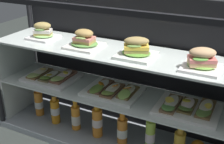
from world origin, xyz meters
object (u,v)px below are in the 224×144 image
Objects in this scene: open_sandwich_tray_right_of_center at (51,76)px; juice_bottle_front_second at (150,135)px; open_sandwich_tray_mid_right at (188,107)px; plated_roll_sandwich_near_left_corner at (136,50)px; juice_bottle_front_fourth at (76,117)px; juice_bottle_back_left at (122,130)px; plated_roll_sandwich_far_right at (84,41)px; plated_roll_sandwich_far_left at (43,32)px; juice_bottle_near_post at (97,122)px; juice_bottle_tucked_behind at (39,103)px; open_sandwich_tray_near_left_corner at (113,90)px; juice_bottle_front_left_end at (55,110)px; plated_roll_sandwich_mid_right at (202,61)px.

open_sandwich_tray_right_of_center is 0.76m from juice_bottle_front_second.
plated_roll_sandwich_near_left_corner is at bearing -174.28° from open_sandwich_tray_mid_right.
plated_roll_sandwich_near_left_corner is 0.68m from juice_bottle_front_fourth.
juice_bottle_front_second is (0.11, 0.00, -0.52)m from plated_roll_sandwich_near_left_corner.
plated_roll_sandwich_near_left_corner is 0.88× the size of juice_bottle_back_left.
juice_bottle_front_fourth is at bearing -178.82° from juice_bottle_front_second.
plated_roll_sandwich_far_right is 0.41m from open_sandwich_tray_right_of_center.
open_sandwich_tray_mid_right is at bearing 1.72° from plated_roll_sandwich_far_right.
juice_bottle_near_post is (0.42, -0.05, -0.52)m from plated_roll_sandwich_far_left.
juice_bottle_front_fourth is (0.34, -0.03, -0.01)m from juice_bottle_tucked_behind.
plated_roll_sandwich_near_left_corner is at bearing 1.10° from juice_bottle_front_fourth.
open_sandwich_tray_near_left_corner is 0.49m from juice_bottle_front_left_end.
open_sandwich_tray_right_of_center is at bearing 177.42° from plated_roll_sandwich_near_left_corner.
juice_bottle_front_second is at bearing -2.71° from plated_roll_sandwich_far_left.
plated_roll_sandwich_near_left_corner is 0.35m from plated_roll_sandwich_mid_right.
juice_bottle_back_left is at bearing -3.63° from plated_roll_sandwich_far_right.
open_sandwich_tray_right_of_center reaches higher than juice_bottle_front_left_end.
plated_roll_sandwich_far_left reaches higher than juice_bottle_back_left.
juice_bottle_front_second is at bearing 2.71° from juice_bottle_back_left.
plated_roll_sandwich_far_left is at bearing 169.39° from juice_bottle_front_fourth.
plated_roll_sandwich_mid_right reaches higher than juice_bottle_back_left.
plated_roll_sandwich_near_left_corner is at bearing -1.87° from juice_bottle_tucked_behind.
juice_bottle_front_left_end is at bearing -179.98° from juice_bottle_front_fourth.
plated_roll_sandwich_far_right reaches higher than open_sandwich_tray_mid_right.
plated_roll_sandwich_near_left_corner reaches higher than juice_bottle_near_post.
open_sandwich_tray_near_left_corner is at bearing -1.05° from plated_roll_sandwich_far_left.
plated_roll_sandwich_far_left is 0.50× the size of open_sandwich_tray_right_of_center.
open_sandwich_tray_near_left_corner is (-0.16, 0.03, -0.29)m from plated_roll_sandwich_near_left_corner.
plated_roll_sandwich_far_right is at bearing -178.28° from open_sandwich_tray_mid_right.
juice_bottle_tucked_behind reaches higher than juice_bottle_near_post.
plated_roll_sandwich_far_right is at bearing 178.93° from juice_bottle_front_second.
open_sandwich_tray_mid_right is at bearing -0.54° from plated_roll_sandwich_far_left.
plated_roll_sandwich_far_right is at bearing -1.86° from juice_bottle_tucked_behind.
plated_roll_sandwich_near_left_corner is 0.79× the size of juice_bottle_front_second.
open_sandwich_tray_mid_right reaches higher than juice_bottle_front_left_end.
open_sandwich_tray_right_of_center is 0.46m from open_sandwich_tray_near_left_corner.
juice_bottle_front_fourth is at bearing 178.54° from juice_bottle_near_post.
open_sandwich_tray_right_of_center reaches higher than juice_bottle_front_second.
juice_bottle_back_left is (0.59, -0.04, -0.54)m from plated_roll_sandwich_far_left.
plated_roll_sandwich_mid_right is 0.82× the size of juice_bottle_front_fourth.
plated_roll_sandwich_near_left_corner is 0.58× the size of open_sandwich_tray_near_left_corner.
plated_roll_sandwich_far_right is at bearing -173.98° from open_sandwich_tray_near_left_corner.
open_sandwich_tray_mid_right is 1.08m from juice_bottle_tucked_behind.
plated_roll_sandwich_near_left_corner reaches higher than juice_bottle_front_left_end.
plated_roll_sandwich_far_left is 0.93m from juice_bottle_front_second.
open_sandwich_tray_mid_right reaches higher than juice_bottle_tucked_behind.
juice_bottle_front_left_end is 0.34m from juice_bottle_near_post.
open_sandwich_tray_right_of_center is 1.00× the size of open_sandwich_tray_mid_right.
juice_bottle_tucked_behind is 1.03× the size of juice_bottle_near_post.
plated_roll_sandwich_near_left_corner is 0.53m from juice_bottle_front_second.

